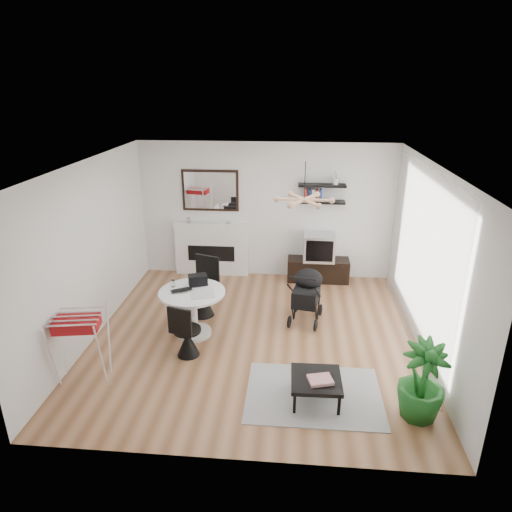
# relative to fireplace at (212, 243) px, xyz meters

# --- Properties ---
(floor) EXTENTS (5.00, 5.00, 0.00)m
(floor) POSITION_rel_fireplace_xyz_m (1.10, -2.42, -0.69)
(floor) COLOR brown
(floor) RESTS_ON ground
(ceiling) EXTENTS (5.00, 5.00, 0.00)m
(ceiling) POSITION_rel_fireplace_xyz_m (1.10, -2.42, 2.01)
(ceiling) COLOR white
(ceiling) RESTS_ON wall_back
(wall_back) EXTENTS (5.00, 0.00, 5.00)m
(wall_back) POSITION_rel_fireplace_xyz_m (1.10, 0.08, 0.66)
(wall_back) COLOR white
(wall_back) RESTS_ON floor
(wall_left) EXTENTS (0.00, 5.00, 5.00)m
(wall_left) POSITION_rel_fireplace_xyz_m (-1.40, -2.42, 0.66)
(wall_left) COLOR white
(wall_left) RESTS_ON floor
(wall_right) EXTENTS (0.00, 5.00, 5.00)m
(wall_right) POSITION_rel_fireplace_xyz_m (3.60, -2.42, 0.66)
(wall_right) COLOR white
(wall_right) RESTS_ON floor
(sheer_curtain) EXTENTS (0.04, 3.60, 2.60)m
(sheer_curtain) POSITION_rel_fireplace_xyz_m (3.50, -2.22, 0.66)
(sheer_curtain) COLOR white
(sheer_curtain) RESTS_ON wall_right
(fireplace) EXTENTS (1.50, 0.17, 2.16)m
(fireplace) POSITION_rel_fireplace_xyz_m (0.00, 0.00, 0.00)
(fireplace) COLOR white
(fireplace) RESTS_ON floor
(shelf_lower) EXTENTS (0.90, 0.25, 0.04)m
(shelf_lower) POSITION_rel_fireplace_xyz_m (2.17, -0.05, 0.91)
(shelf_lower) COLOR black
(shelf_lower) RESTS_ON wall_back
(shelf_upper) EXTENTS (0.90, 0.25, 0.04)m
(shelf_upper) POSITION_rel_fireplace_xyz_m (2.17, -0.05, 1.23)
(shelf_upper) COLOR black
(shelf_upper) RESTS_ON wall_back
(pendant_lamp) EXTENTS (0.90, 0.90, 0.10)m
(pendant_lamp) POSITION_rel_fireplace_xyz_m (1.80, -2.12, 1.46)
(pendant_lamp) COLOR tan
(pendant_lamp) RESTS_ON ceiling
(tv_console) EXTENTS (1.21, 0.42, 0.46)m
(tv_console) POSITION_rel_fireplace_xyz_m (2.17, -0.15, -0.46)
(tv_console) COLOR black
(tv_console) RESTS_ON floor
(crt_tv) EXTENTS (0.61, 0.53, 0.53)m
(crt_tv) POSITION_rel_fireplace_xyz_m (2.16, -0.15, 0.04)
(crt_tv) COLOR silver
(crt_tv) RESTS_ON tv_console
(dining_table) EXTENTS (1.03, 1.03, 0.75)m
(dining_table) POSITION_rel_fireplace_xyz_m (0.13, -2.42, -0.19)
(dining_table) COLOR white
(dining_table) RESTS_ON floor
(laptop) EXTENTS (0.38, 0.34, 0.03)m
(laptop) POSITION_rel_fireplace_xyz_m (-0.00, -2.47, 0.08)
(laptop) COLOR black
(laptop) RESTS_ON dining_table
(black_bag) EXTENTS (0.33, 0.26, 0.17)m
(black_bag) POSITION_rel_fireplace_xyz_m (0.18, -2.18, 0.15)
(black_bag) COLOR black
(black_bag) RESTS_ON dining_table
(newspaper) EXTENTS (0.42, 0.38, 0.01)m
(newspaper) POSITION_rel_fireplace_xyz_m (0.32, -2.53, 0.07)
(newspaper) COLOR silver
(newspaper) RESTS_ON dining_table
(drinking_glass) EXTENTS (0.07, 0.07, 0.11)m
(drinking_glass) POSITION_rel_fireplace_xyz_m (-0.19, -2.28, 0.12)
(drinking_glass) COLOR white
(drinking_glass) RESTS_ON dining_table
(chair_far) EXTENTS (0.53, 0.54, 1.01)m
(chair_far) POSITION_rel_fireplace_xyz_m (0.15, -1.76, -0.36)
(chair_far) COLOR black
(chair_far) RESTS_ON floor
(chair_near) EXTENTS (0.44, 0.45, 0.85)m
(chair_near) POSITION_rel_fireplace_xyz_m (0.17, -3.02, -0.42)
(chair_near) COLOR black
(chair_near) RESTS_ON floor
(drying_rack) EXTENTS (0.74, 0.70, 0.97)m
(drying_rack) POSITION_rel_fireplace_xyz_m (-1.08, -3.68, -0.18)
(drying_rack) COLOR white
(drying_rack) RESTS_ON floor
(stroller) EXTENTS (0.61, 0.84, 0.96)m
(stroller) POSITION_rel_fireplace_xyz_m (1.91, -1.78, -0.27)
(stroller) COLOR black
(stroller) RESTS_ON floor
(rug) EXTENTS (1.72, 1.25, 0.01)m
(rug) POSITION_rel_fireplace_xyz_m (1.99, -3.77, -0.68)
(rug) COLOR gray
(rug) RESTS_ON floor
(coffee_table) EXTENTS (0.63, 0.63, 0.32)m
(coffee_table) POSITION_rel_fireplace_xyz_m (2.00, -3.87, -0.39)
(coffee_table) COLOR black
(coffee_table) RESTS_ON rug
(magazines) EXTENTS (0.34, 0.30, 0.04)m
(magazines) POSITION_rel_fireplace_xyz_m (2.05, -3.93, -0.33)
(magazines) COLOR #BF2F35
(magazines) RESTS_ON coffee_table
(potted_plant) EXTENTS (0.66, 0.66, 1.00)m
(potted_plant) POSITION_rel_fireplace_xyz_m (3.21, -4.06, -0.19)
(potted_plant) COLOR #1C621F
(potted_plant) RESTS_ON floor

